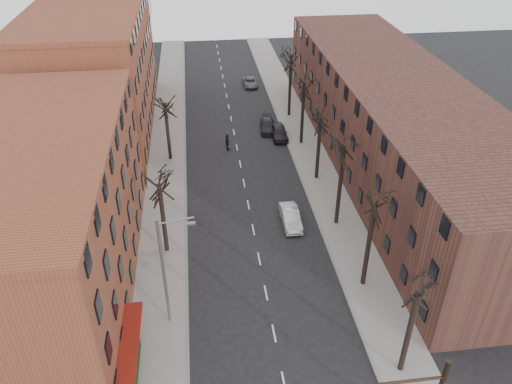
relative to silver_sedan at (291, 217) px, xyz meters
name	(u,v)px	position (x,y,z in m)	size (l,w,h in m)	color
sidewalk_left	(167,155)	(-11.46, 14.51, -0.64)	(4.00, 90.00, 0.15)	gray
sidewalk_right	(306,147)	(4.54, 14.51, -0.64)	(4.00, 90.00, 0.15)	gray
building_left_near	(39,222)	(-19.46, -5.49, 5.29)	(12.00, 26.00, 12.00)	brown
building_left_far	(95,72)	(-19.46, 23.51, 6.29)	(12.00, 28.00, 14.00)	brown
building_right	(394,122)	(12.54, 9.51, 4.29)	(12.00, 50.00, 10.00)	#512F26
awning_left	(135,372)	(-12.86, -14.49, -0.71)	(1.20, 7.00, 0.15)	maroon
hedge	(130,378)	(-12.96, -15.49, -0.06)	(0.80, 6.00, 1.00)	#143512
tree_right_a	(400,370)	(4.14, -16.49, -0.71)	(5.20, 5.20, 10.00)	black
tree_right_b	(362,284)	(4.14, -8.49, -0.71)	(5.20, 5.20, 10.80)	black
tree_right_c	(336,223)	(4.14, -0.49, -0.71)	(5.20, 5.20, 11.60)	black
tree_right_d	(316,178)	(4.14, 7.51, -0.71)	(5.20, 5.20, 10.00)	black
tree_right_e	(301,143)	(4.14, 15.51, -0.71)	(5.20, 5.20, 10.80)	black
tree_right_f	(289,116)	(4.14, 23.51, -0.71)	(5.20, 5.20, 11.60)	black
tree_left_a	(167,251)	(-11.06, -2.49, -0.71)	(5.20, 5.20, 9.50)	black
tree_left_b	(171,159)	(-11.06, 13.51, -0.71)	(5.20, 5.20, 9.50)	black
streetlight	(166,268)	(-10.49, -10.49, 4.30)	(2.45, 0.22, 9.03)	slate
silver_sedan	(291,217)	(0.00, 0.00, 0.00)	(1.50, 4.31, 1.42)	silver
parked_car_near	(279,132)	(1.84, 17.33, 0.04)	(1.76, 4.39, 1.49)	black
parked_car_mid	(268,125)	(0.75, 19.55, -0.07)	(1.80, 4.42, 1.28)	black
parked_car_far	(250,82)	(0.34, 34.82, -0.14)	(1.91, 4.14, 1.15)	#575B5E
pedestrian_crossing	(227,142)	(-4.58, 15.00, 0.27)	(1.15, 0.48, 1.95)	black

